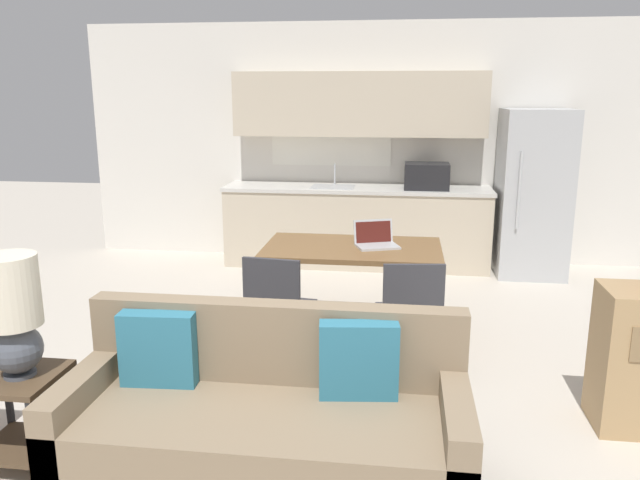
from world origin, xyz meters
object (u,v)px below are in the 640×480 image
Objects in this scene: table_lamp at (13,313)px; laptop at (376,240)px; dining_table at (352,255)px; dining_chair_near_left at (278,306)px; couch at (267,415)px; refrigerator at (532,193)px; dining_chair_near_right at (410,312)px; side_table at (19,405)px.

table_lamp is 1.65× the size of laptop.
dining_chair_near_left reaches higher than dining_table.
laptop is (0.63, 0.80, 0.30)m from dining_chair_near_left.
laptop is at bearing 50.52° from table_lamp.
laptop is (0.45, 2.01, 0.46)m from couch.
table_lamp is at bearing -128.92° from refrigerator.
dining_table is at bearing -114.08° from dining_chair_near_left.
table_lamp reaches higher than dining_chair_near_left.
dining_chair_near_right is 0.90m from laptop.
couch is 1.41m from dining_chair_near_right.
laptop is at bearing -78.58° from dining_chair_near_right.
refrigerator reaches higher than dining_chair_near_right.
dining_chair_near_left is (1.09, 1.30, -0.37)m from table_lamp.
refrigerator is 3.41× the size of side_table.
refrigerator is 5.30m from side_table.
table_lamp is 0.74× the size of dining_chair_near_left.
laptop is (1.76, 2.09, 0.45)m from side_table.
refrigerator is at bearing 50.80° from side_table.
dining_chair_near_left and dining_chair_near_right have the same top height.
refrigerator is 4.55× the size of laptop.
refrigerator is at bearing 51.08° from table_lamp.
side_table is 2.77m from laptop.
dining_chair_near_right is (0.46, -0.76, -0.18)m from dining_table.
table_lamp reaches higher than dining_table.
refrigerator is 2.04× the size of dining_chair_near_right.
refrigerator is 2.54m from laptop.
refrigerator is 1.26× the size of dining_table.
laptop reaches higher than side_table.
refrigerator is at bearing 63.12° from couch.
dining_chair_near_right is (0.73, 1.20, 0.16)m from couch.
table_lamp is 1.74m from dining_chair_near_left.
dining_chair_near_right is at bearing -173.30° from dining_chair_near_left.
side_table is at bearing 56.22° from dining_chair_near_left.
table_lamp is 2.72m from laptop.
refrigerator reaches higher than laptop.
dining_table is 1.62× the size of dining_chair_near_left.
dining_table is (-1.75, -2.04, -0.21)m from refrigerator.
dining_chair_near_left reaches higher than couch.
couch is 5.19× the size of laptop.
refrigerator is at bearing 31.59° from laptop.
refrigerator is 3.11m from dining_chair_near_right.
side_table is (-1.58, -2.05, -0.33)m from dining_table.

